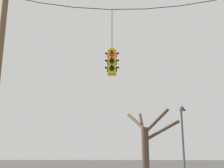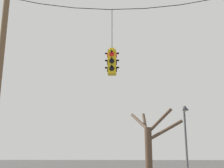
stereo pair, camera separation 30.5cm
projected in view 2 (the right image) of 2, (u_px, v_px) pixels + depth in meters
name	position (u px, v px, depth m)	size (l,w,h in m)	color
span_wire	(127.00, 4.00, 12.16)	(10.72, 0.03, 0.78)	black
traffic_light_near_left_pole	(112.00, 62.00, 11.54)	(0.58, 0.58, 2.93)	yellow
street_lamp	(186.00, 132.00, 15.63)	(0.38, 0.66, 4.43)	#515156
bare_tree	(150.00, 144.00, 17.18)	(3.09, 3.20, 4.58)	brown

